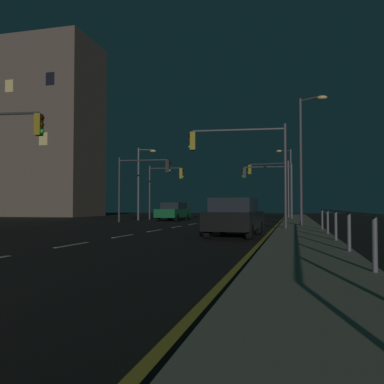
{
  "coord_description": "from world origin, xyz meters",
  "views": [
    {
      "loc": [
        6.91,
        -2.8,
        1.24
      ],
      "look_at": [
        -0.36,
        26.2,
        2.3
      ],
      "focal_mm": 38.2,
      "sensor_mm": 36.0,
      "label": 1
    }
  ],
  "objects_px": {
    "car_oncoming": "(173,211)",
    "traffic_light_mid_left": "(241,154)",
    "traffic_light_overhead_east": "(165,182)",
    "street_lamp_corner": "(141,176)",
    "traffic_light_near_right": "(271,178)",
    "car": "(235,217)",
    "building_distant": "(25,131)",
    "street_lamp_median": "(305,149)",
    "street_lamp_across_street": "(289,176)",
    "traffic_light_mid_right": "(8,147)",
    "traffic_light_far_center": "(269,180)",
    "traffic_light_far_left": "(142,176)"
  },
  "relations": [
    {
      "from": "traffic_light_mid_right",
      "to": "street_lamp_median",
      "type": "height_order",
      "value": "street_lamp_median"
    },
    {
      "from": "traffic_light_near_right",
      "to": "street_lamp_corner",
      "type": "height_order",
      "value": "street_lamp_corner"
    },
    {
      "from": "traffic_light_overhead_east",
      "to": "traffic_light_near_right",
      "type": "relative_size",
      "value": 0.91
    },
    {
      "from": "car",
      "to": "traffic_light_far_center",
      "type": "height_order",
      "value": "traffic_light_far_center"
    },
    {
      "from": "traffic_light_far_center",
      "to": "street_lamp_median",
      "type": "height_order",
      "value": "street_lamp_median"
    },
    {
      "from": "traffic_light_far_center",
      "to": "traffic_light_overhead_east",
      "type": "bearing_deg",
      "value": -176.15
    },
    {
      "from": "traffic_light_mid_right",
      "to": "building_distant",
      "type": "relative_size",
      "value": 0.25
    },
    {
      "from": "street_lamp_across_street",
      "to": "street_lamp_median",
      "type": "bearing_deg",
      "value": -86.72
    },
    {
      "from": "street_lamp_median",
      "to": "traffic_light_mid_left",
      "type": "bearing_deg",
      "value": -131.63
    },
    {
      "from": "traffic_light_mid_left",
      "to": "traffic_light_far_center",
      "type": "distance_m",
      "value": 16.39
    },
    {
      "from": "car_oncoming",
      "to": "traffic_light_far_left",
      "type": "height_order",
      "value": "traffic_light_far_left"
    },
    {
      "from": "street_lamp_across_street",
      "to": "traffic_light_near_right",
      "type": "bearing_deg",
      "value": -116.48
    },
    {
      "from": "traffic_light_near_right",
      "to": "traffic_light_far_left",
      "type": "bearing_deg",
      "value": -128.02
    },
    {
      "from": "traffic_light_near_right",
      "to": "street_lamp_corner",
      "type": "xyz_separation_m",
      "value": [
        -11.07,
        -7.11,
        -0.18
      ]
    },
    {
      "from": "traffic_light_overhead_east",
      "to": "traffic_light_far_left",
      "type": "relative_size",
      "value": 1.0
    },
    {
      "from": "traffic_light_overhead_east",
      "to": "street_lamp_median",
      "type": "relative_size",
      "value": 0.68
    },
    {
      "from": "car_oncoming",
      "to": "traffic_light_far_center",
      "type": "xyz_separation_m",
      "value": [
        7.85,
        3.79,
        2.83
      ]
    },
    {
      "from": "traffic_light_near_right",
      "to": "street_lamp_across_street",
      "type": "bearing_deg",
      "value": 63.52
    },
    {
      "from": "traffic_light_near_right",
      "to": "traffic_light_far_left",
      "type": "distance_m",
      "value": 14.95
    },
    {
      "from": "car",
      "to": "street_lamp_corner",
      "type": "xyz_separation_m",
      "value": [
        -11.0,
        17.87,
        3.12
      ]
    },
    {
      "from": "street_lamp_median",
      "to": "traffic_light_far_left",
      "type": "bearing_deg",
      "value": 156.94
    },
    {
      "from": "traffic_light_mid_left",
      "to": "traffic_light_mid_right",
      "type": "distance_m",
      "value": 11.12
    },
    {
      "from": "car_oncoming",
      "to": "street_lamp_median",
      "type": "distance_m",
      "value": 14.44
    },
    {
      "from": "traffic_light_mid_left",
      "to": "street_lamp_across_street",
      "type": "bearing_deg",
      "value": 85.06
    },
    {
      "from": "street_lamp_corner",
      "to": "traffic_light_mid_right",
      "type": "bearing_deg",
      "value": -86.72
    },
    {
      "from": "traffic_light_mid_left",
      "to": "traffic_light_near_right",
      "type": "distance_m",
      "value": 20.58
    },
    {
      "from": "traffic_light_mid_left",
      "to": "street_lamp_median",
      "type": "relative_size",
      "value": 0.71
    },
    {
      "from": "traffic_light_far_left",
      "to": "street_lamp_median",
      "type": "xyz_separation_m",
      "value": [
        12.1,
        -5.15,
        1.01
      ]
    },
    {
      "from": "traffic_light_far_left",
      "to": "building_distant",
      "type": "distance_m",
      "value": 28.25
    },
    {
      "from": "car",
      "to": "building_distant",
      "type": "height_order",
      "value": "building_distant"
    },
    {
      "from": "car_oncoming",
      "to": "traffic_light_overhead_east",
      "type": "bearing_deg",
      "value": 120.0
    },
    {
      "from": "traffic_light_mid_left",
      "to": "street_lamp_corner",
      "type": "distance_m",
      "value": 17.21
    },
    {
      "from": "traffic_light_far_center",
      "to": "traffic_light_far_left",
      "type": "relative_size",
      "value": 0.97
    },
    {
      "from": "traffic_light_mid_right",
      "to": "street_lamp_across_street",
      "type": "relative_size",
      "value": 0.77
    },
    {
      "from": "traffic_light_mid_right",
      "to": "street_lamp_across_street",
      "type": "distance_m",
      "value": 31.85
    },
    {
      "from": "building_distant",
      "to": "traffic_light_far_center",
      "type": "bearing_deg",
      "value": -14.64
    },
    {
      "from": "street_lamp_corner",
      "to": "street_lamp_across_street",
      "type": "height_order",
      "value": "street_lamp_across_street"
    },
    {
      "from": "car",
      "to": "traffic_light_near_right",
      "type": "xyz_separation_m",
      "value": [
        0.07,
        24.98,
        3.3
      ]
    },
    {
      "from": "traffic_light_far_center",
      "to": "street_lamp_across_street",
      "type": "xyz_separation_m",
      "value": [
        1.67,
        7.66,
        0.84
      ]
    },
    {
      "from": "building_distant",
      "to": "traffic_light_mid_right",
      "type": "bearing_deg",
      "value": -54.61
    },
    {
      "from": "traffic_light_far_left",
      "to": "street_lamp_across_street",
      "type": "xyz_separation_m",
      "value": [
        10.93,
        15.23,
        0.88
      ]
    },
    {
      "from": "traffic_light_overhead_east",
      "to": "street_lamp_corner",
      "type": "height_order",
      "value": "street_lamp_corner"
    },
    {
      "from": "car",
      "to": "traffic_light_overhead_east",
      "type": "bearing_deg",
      "value": 115.35
    },
    {
      "from": "street_lamp_across_street",
      "to": "traffic_light_mid_left",
      "type": "bearing_deg",
      "value": -94.94
    },
    {
      "from": "street_lamp_median",
      "to": "street_lamp_across_street",
      "type": "relative_size",
      "value": 1.03
    },
    {
      "from": "traffic_light_overhead_east",
      "to": "traffic_light_mid_left",
      "type": "bearing_deg",
      "value": -59.54
    },
    {
      "from": "car_oncoming",
      "to": "traffic_light_mid_left",
      "type": "distance_m",
      "value": 14.95
    },
    {
      "from": "car_oncoming",
      "to": "traffic_light_near_right",
      "type": "bearing_deg",
      "value": 45.7
    },
    {
      "from": "street_lamp_corner",
      "to": "building_distant",
      "type": "distance_m",
      "value": 24.26
    },
    {
      "from": "traffic_light_mid_right",
      "to": "traffic_light_far_center",
      "type": "height_order",
      "value": "traffic_light_mid_right"
    }
  ]
}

